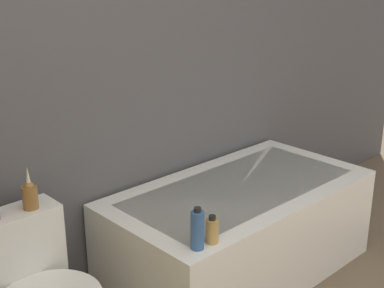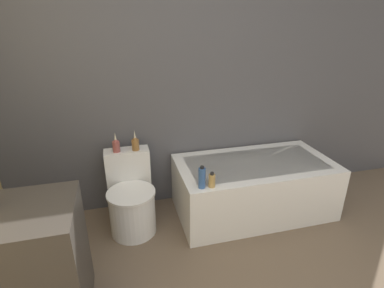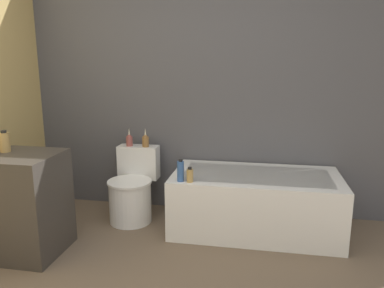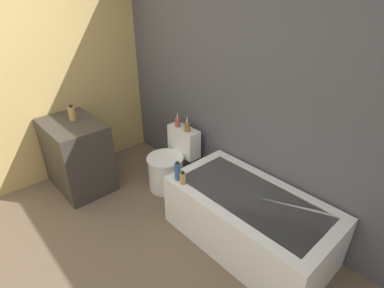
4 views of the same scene
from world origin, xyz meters
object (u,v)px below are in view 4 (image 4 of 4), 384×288
at_px(vase_silver, 187,126).
at_px(shampoo_bottle_tall, 177,171).
at_px(shampoo_bottle_short, 183,178).
at_px(soap_bottle_glass, 72,113).
at_px(toilet, 170,164).
at_px(vase_gold, 178,121).
at_px(bathtub, 249,219).

height_order(vase_silver, shampoo_bottle_tall, vase_silver).
bearing_deg(shampoo_bottle_tall, shampoo_bottle_short, -4.77).
height_order(soap_bottle_glass, vase_silver, soap_bottle_glass).
bearing_deg(toilet, shampoo_bottle_short, -29.06).
relative_size(toilet, soap_bottle_glass, 3.98).
distance_m(toilet, vase_gold, 0.51).
bearing_deg(vase_gold, vase_silver, -1.90).
relative_size(vase_silver, shampoo_bottle_short, 1.48).
bearing_deg(toilet, soap_bottle_glass, -136.89).
xyz_separation_m(vase_gold, shampoo_bottle_tall, (0.65, -0.55, -0.13)).
bearing_deg(shampoo_bottle_tall, toilet, 147.99).
distance_m(bathtub, shampoo_bottle_short, 0.71).
bearing_deg(bathtub, soap_bottle_glass, -160.54).
xyz_separation_m(toilet, shampoo_bottle_tall, (0.56, -0.35, 0.34)).
bearing_deg(vase_gold, shampoo_bottle_tall, -40.29).
bearing_deg(vase_gold, soap_bottle_glass, -126.89).
distance_m(toilet, shampoo_bottle_tall, 0.74).
relative_size(vase_gold, vase_silver, 0.96).
bearing_deg(shampoo_bottle_short, bathtub, 30.35).
relative_size(soap_bottle_glass, shampoo_bottle_tall, 0.90).
bearing_deg(soap_bottle_glass, vase_silver, 46.77).
distance_m(bathtub, soap_bottle_glass, 2.19).
height_order(bathtub, vase_silver, vase_silver).
bearing_deg(shampoo_bottle_tall, vase_gold, 139.71).
distance_m(vase_gold, shampoo_bottle_short, 0.93).
xyz_separation_m(toilet, vase_gold, (-0.09, 0.20, 0.47)).
relative_size(bathtub, shampoo_bottle_tall, 7.76).
distance_m(soap_bottle_glass, vase_gold, 1.18).
distance_m(soap_bottle_glass, vase_silver, 1.28).
relative_size(shampoo_bottle_tall, shampoo_bottle_short, 1.48).
relative_size(soap_bottle_glass, vase_gold, 0.94).
bearing_deg(shampoo_bottle_short, vase_gold, 142.72).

